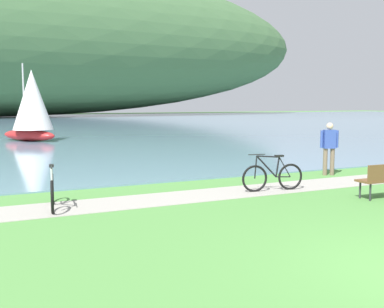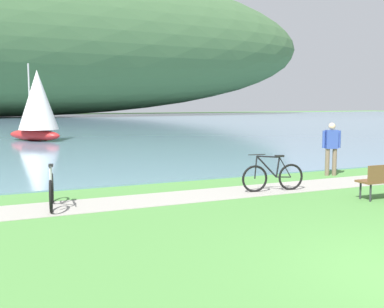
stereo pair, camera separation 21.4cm
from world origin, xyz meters
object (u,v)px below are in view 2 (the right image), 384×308
bicycle_beside_path (273,177)px  person_at_shoreline (331,145)px  sailboat_nearest_to_shore (37,105)px  bicycle_leaning_near_bench (51,190)px

bicycle_beside_path → person_at_shoreline: bearing=24.8°
sailboat_nearest_to_shore → bicycle_beside_path: bearing=-78.9°
bicycle_beside_path → sailboat_nearest_to_shore: 19.81m
bicycle_leaning_near_bench → person_at_shoreline: 9.00m
bicycle_leaning_near_bench → person_at_shoreline: size_ratio=1.03×
bicycle_beside_path → person_at_shoreline: 3.64m
bicycle_leaning_near_bench → bicycle_beside_path: same height
bicycle_leaning_near_bench → person_at_shoreline: bearing=7.1°
bicycle_leaning_near_bench → person_at_shoreline: person_at_shoreline is taller
bicycle_beside_path → person_at_shoreline: person_at_shoreline is taller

